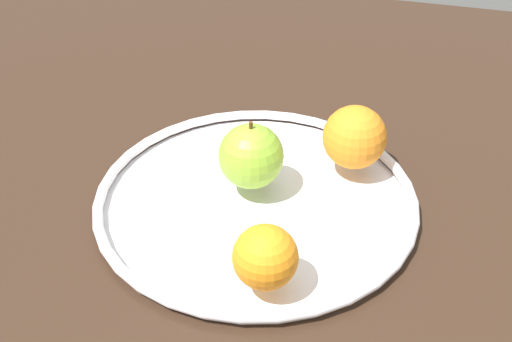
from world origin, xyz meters
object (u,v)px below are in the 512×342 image
at_px(apple, 251,156).
at_px(orange_front_right, 265,257).
at_px(fruit_bowl, 256,198).
at_px(orange_back_left, 354,137).

relative_size(apple, orange_front_right, 1.31).
distance_m(fruit_bowl, orange_front_right, 0.15).
bearing_deg(orange_front_right, fruit_bowl, -160.65).
bearing_deg(orange_front_right, apple, -158.99).
xyz_separation_m(fruit_bowl, orange_front_right, (0.13, 0.05, 0.04)).
distance_m(apple, orange_back_left, 0.13).
xyz_separation_m(orange_front_right, orange_back_left, (-0.22, 0.05, 0.01)).
bearing_deg(fruit_bowl, orange_front_right, 19.35).
height_order(orange_front_right, orange_back_left, orange_back_left).
distance_m(fruit_bowl, orange_back_left, 0.14).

